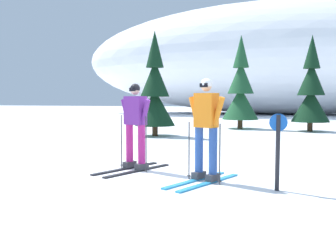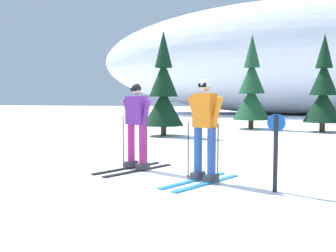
{
  "view_description": "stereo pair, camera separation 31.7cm",
  "coord_description": "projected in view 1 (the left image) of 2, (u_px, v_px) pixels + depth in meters",
  "views": [
    {
      "loc": [
        1.36,
        -6.92,
        1.47
      ],
      "look_at": [
        -0.3,
        -0.19,
        0.95
      ],
      "focal_mm": 38.79,
      "sensor_mm": 36.0,
      "label": 1
    },
    {
      "loc": [
        1.66,
        -6.83,
        1.47
      ],
      "look_at": [
        -0.3,
        -0.19,
        0.95
      ],
      "focal_mm": 38.79,
      "sensor_mm": 36.0,
      "label": 2
    }
  ],
  "objects": [
    {
      "name": "trail_marker_post",
      "position": [
        278.0,
        147.0,
        5.77
      ],
      "size": [
        0.28,
        0.07,
        1.24
      ],
      "color": "black",
      "rests_on": "ground"
    },
    {
      "name": "pine_tree_far_left",
      "position": [
        155.0,
        92.0,
        14.24
      ],
      "size": [
        1.59,
        1.59,
        4.11
      ],
      "color": "#47301E",
      "rests_on": "ground"
    },
    {
      "name": "pine_tree_center_left",
      "position": [
        241.0,
        90.0,
        17.71
      ],
      "size": [
        1.76,
        1.76,
        4.56
      ],
      "color": "#47301E",
      "rests_on": "ground"
    },
    {
      "name": "snow_ridge_background",
      "position": [
        285.0,
        59.0,
        34.12
      ],
      "size": [
        38.91,
        16.18,
        10.42
      ],
      "primitive_type": "ellipsoid",
      "color": "white",
      "rests_on": "ground"
    },
    {
      "name": "ground_plane",
      "position": [
        185.0,
        174.0,
        7.13
      ],
      "size": [
        120.0,
        120.0,
        0.0
      ],
      "primitive_type": "plane",
      "color": "white"
    },
    {
      "name": "skier_purple_jacket",
      "position": [
        135.0,
        124.0,
        7.47
      ],
      "size": [
        1.22,
        1.79,
        1.78
      ],
      "color": "black",
      "rests_on": "ground"
    },
    {
      "name": "pine_tree_center_right",
      "position": [
        311.0,
        91.0,
        16.22
      ],
      "size": [
        1.66,
        1.66,
        4.31
      ],
      "color": "#47301E",
      "rests_on": "ground"
    },
    {
      "name": "skier_orange_jacket",
      "position": [
        206.0,
        128.0,
        6.41
      ],
      "size": [
        1.16,
        1.74,
        1.83
      ],
      "color": "#2893CC",
      "rests_on": "ground"
    }
  ]
}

